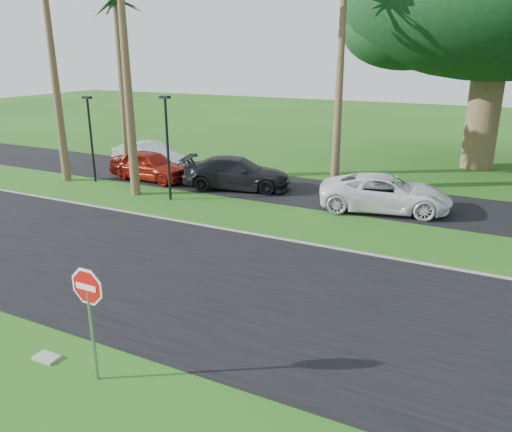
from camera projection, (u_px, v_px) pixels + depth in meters
The scene contains 14 objects.
ground at pixel (166, 310), 13.05m from camera, with size 120.00×120.00×0.00m, color #265314.
road at pixel (206, 280), 14.74m from camera, with size 120.00×8.00×0.02m, color black.
parking_strip at pixel (324, 194), 23.66m from camera, with size 120.00×5.00×0.02m, color black.
curb at pixel (265, 236), 18.17m from camera, with size 120.00×0.12×0.06m, color gray.
stop_sign_near at pixel (89, 302), 9.73m from camera, with size 1.05×0.07×2.62m.
palm_left_mid at pixel (116, 3), 24.15m from camera, with size 5.00×5.00×10.00m.
canopy_tree at pixel (499, 2), 26.37m from camera, with size 16.50×16.50×13.12m.
streetlight_left at pixel (91, 133), 25.24m from camera, with size 0.45×0.25×4.34m.
streetlight_right at pixel (167, 142), 21.99m from camera, with size 0.45×0.25×4.64m.
car_silver at pixel (149, 157), 27.99m from camera, with size 1.68×4.81×1.59m, color silver.
car_red at pixel (150, 166), 26.05m from camera, with size 1.82×4.52×1.54m, color maroon.
car_dark at pixel (237, 173), 24.40m from camera, with size 2.15×5.28×1.53m, color black.
car_minivan at pixel (385, 193), 21.00m from camera, with size 2.50×5.41×1.50m, color white.
utility_slab at pixel (46, 357), 10.95m from camera, with size 0.55×0.35×0.06m, color #9A9992.
Camera 1 is at (7.34, -9.33, 6.41)m, focal length 35.00 mm.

